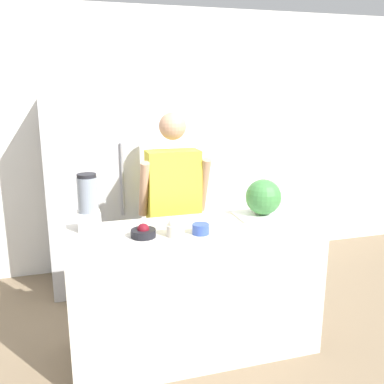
{
  "coord_description": "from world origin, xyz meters",
  "views": [
    {
      "loc": [
        -0.79,
        -2.31,
        1.86
      ],
      "look_at": [
        0.0,
        0.36,
        1.16
      ],
      "focal_mm": 40.0,
      "sensor_mm": 36.0,
      "label": 1
    }
  ],
  "objects_px": {
    "bowl_small_blue": "(201,229)",
    "bowl_cream": "(175,228)",
    "person": "(174,212)",
    "refrigerator": "(93,193)",
    "bowl_cherries": "(143,232)",
    "blender": "(88,203)",
    "watermelon": "(263,197)"
  },
  "relations": [
    {
      "from": "refrigerator",
      "to": "bowl_cream",
      "type": "xyz_separation_m",
      "value": [
        0.43,
        -1.39,
        0.07
      ]
    },
    {
      "from": "bowl_cherries",
      "to": "person",
      "type": "bearing_deg",
      "value": 61.41
    },
    {
      "from": "refrigerator",
      "to": "blender",
      "type": "distance_m",
      "value": 1.11
    },
    {
      "from": "bowl_cherries",
      "to": "bowl_cream",
      "type": "bearing_deg",
      "value": -10.78
    },
    {
      "from": "bowl_cherries",
      "to": "blender",
      "type": "height_order",
      "value": "blender"
    },
    {
      "from": "bowl_cream",
      "to": "bowl_cherries",
      "type": "bearing_deg",
      "value": 169.22
    },
    {
      "from": "bowl_cream",
      "to": "bowl_small_blue",
      "type": "distance_m",
      "value": 0.17
    },
    {
      "from": "person",
      "to": "bowl_small_blue",
      "type": "distance_m",
      "value": 0.74
    },
    {
      "from": "bowl_cream",
      "to": "blender",
      "type": "distance_m",
      "value": 0.62
    },
    {
      "from": "bowl_cream",
      "to": "bowl_small_blue",
      "type": "height_order",
      "value": "bowl_cream"
    },
    {
      "from": "refrigerator",
      "to": "bowl_cherries",
      "type": "distance_m",
      "value": 1.37
    },
    {
      "from": "refrigerator",
      "to": "bowl_cream",
      "type": "height_order",
      "value": "refrigerator"
    },
    {
      "from": "refrigerator",
      "to": "bowl_cream",
      "type": "relative_size",
      "value": 14.58
    },
    {
      "from": "watermelon",
      "to": "person",
      "type": "bearing_deg",
      "value": 139.31
    },
    {
      "from": "watermelon",
      "to": "bowl_small_blue",
      "type": "bearing_deg",
      "value": -156.51
    },
    {
      "from": "watermelon",
      "to": "bowl_small_blue",
      "type": "xyz_separation_m",
      "value": [
        -0.56,
        -0.25,
        -0.11
      ]
    },
    {
      "from": "bowl_small_blue",
      "to": "bowl_cream",
      "type": "bearing_deg",
      "value": 175.64
    },
    {
      "from": "watermelon",
      "to": "bowl_cream",
      "type": "bearing_deg",
      "value": -162.37
    },
    {
      "from": "person",
      "to": "watermelon",
      "type": "bearing_deg",
      "value": -40.69
    },
    {
      "from": "refrigerator",
      "to": "watermelon",
      "type": "relative_size",
      "value": 6.79
    },
    {
      "from": "bowl_cherries",
      "to": "refrigerator",
      "type": "bearing_deg",
      "value": 99.77
    },
    {
      "from": "refrigerator",
      "to": "blender",
      "type": "height_order",
      "value": "refrigerator"
    },
    {
      "from": "person",
      "to": "bowl_cream",
      "type": "relative_size",
      "value": 13.49
    },
    {
      "from": "bowl_small_blue",
      "to": "bowl_cherries",
      "type": "bearing_deg",
      "value": 172.1
    },
    {
      "from": "person",
      "to": "bowl_cherries",
      "type": "bearing_deg",
      "value": -118.59
    },
    {
      "from": "person",
      "to": "watermelon",
      "type": "relative_size",
      "value": 6.28
    },
    {
      "from": "refrigerator",
      "to": "person",
      "type": "distance_m",
      "value": 0.9
    },
    {
      "from": "watermelon",
      "to": "bowl_small_blue",
      "type": "relative_size",
      "value": 2.37
    },
    {
      "from": "person",
      "to": "blender",
      "type": "distance_m",
      "value": 0.85
    },
    {
      "from": "person",
      "to": "bowl_small_blue",
      "type": "bearing_deg",
      "value": -90.0
    },
    {
      "from": "bowl_cream",
      "to": "blender",
      "type": "xyz_separation_m",
      "value": [
        -0.52,
        0.3,
        0.12
      ]
    },
    {
      "from": "refrigerator",
      "to": "person",
      "type": "xyz_separation_m",
      "value": [
        0.6,
        -0.67,
        -0.05
      ]
    }
  ]
}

